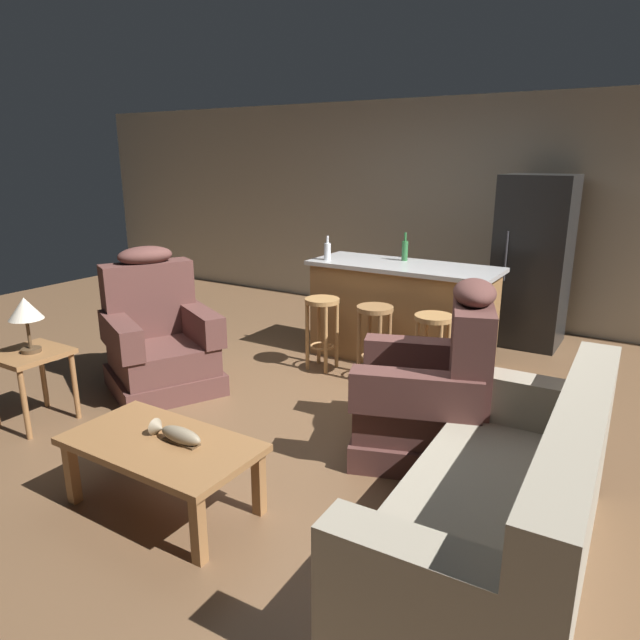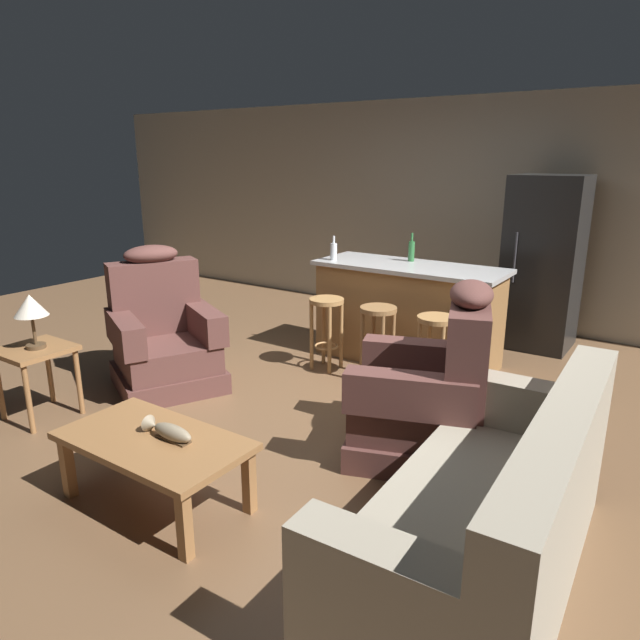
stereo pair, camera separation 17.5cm
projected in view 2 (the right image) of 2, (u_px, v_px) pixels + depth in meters
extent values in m
plane|color=brown|center=(331.00, 408.00, 4.55)|extent=(12.00, 12.00, 0.00)
cube|color=#A89E89|center=(477.00, 212.00, 6.67)|extent=(12.00, 0.05, 2.60)
cube|color=olive|center=(153.00, 441.00, 3.19)|extent=(1.10, 0.60, 0.04)
cube|color=olive|center=(68.00, 467.00, 3.33)|extent=(0.06, 0.06, 0.38)
cube|color=olive|center=(184.00, 526.00, 2.80)|extent=(0.06, 0.06, 0.38)
cube|color=olive|center=(135.00, 435.00, 3.71)|extent=(0.06, 0.06, 0.38)
cube|color=olive|center=(249.00, 481.00, 3.18)|extent=(0.06, 0.06, 0.38)
cube|color=#4C3823|center=(173.00, 439.00, 3.16)|extent=(0.22, 0.07, 0.01)
ellipsoid|color=gray|center=(172.00, 432.00, 3.15)|extent=(0.28, 0.09, 0.09)
cone|color=gray|center=(152.00, 425.00, 3.25)|extent=(0.06, 0.10, 0.10)
cube|color=#9E937F|center=(473.00, 558.00, 2.70)|extent=(0.91, 1.93, 0.20)
cube|color=#9E937F|center=(476.00, 520.00, 2.65)|extent=(0.91, 1.93, 0.22)
cube|color=#9E937F|center=(559.00, 469.00, 2.38)|extent=(0.27, 1.91, 0.52)
cube|color=#9E937F|center=(403.00, 589.00, 1.89)|extent=(0.85, 0.23, 0.28)
cube|color=#9E937F|center=(526.00, 406.00, 3.27)|extent=(0.85, 0.23, 0.28)
cube|color=brown|center=(169.00, 377.00, 4.95)|extent=(1.13, 1.13, 0.18)
cube|color=brown|center=(167.00, 354.00, 4.89)|extent=(1.05, 1.03, 0.24)
cube|color=brown|center=(154.00, 297.00, 5.02)|extent=(0.55, 0.78, 0.64)
ellipsoid|color=brown|center=(151.00, 254.00, 4.91)|extent=(0.44, 0.53, 0.16)
cube|color=brown|center=(203.00, 322.00, 4.96)|extent=(0.79, 0.52, 0.26)
cube|color=brown|center=(125.00, 333.00, 4.65)|extent=(0.79, 0.52, 0.26)
cube|color=brown|center=(415.00, 439.00, 3.86)|extent=(1.07, 1.07, 0.18)
cube|color=brown|center=(416.00, 411.00, 3.80)|extent=(1.00, 0.98, 0.24)
cube|color=brown|center=(467.00, 352.00, 3.61)|extent=(0.48, 0.79, 0.64)
ellipsoid|color=brown|center=(472.00, 294.00, 3.50)|extent=(0.40, 0.52, 0.16)
cube|color=brown|center=(410.00, 395.00, 3.43)|extent=(0.81, 0.44, 0.26)
cube|color=brown|center=(420.00, 359.00, 4.05)|extent=(0.81, 0.44, 0.26)
cube|color=olive|center=(34.00, 350.00, 4.26)|extent=(0.48, 0.48, 0.04)
cylinder|color=olive|center=(29.00, 400.00, 4.07)|extent=(0.04, 0.04, 0.52)
cylinder|color=olive|center=(49.00, 371.00, 4.60)|extent=(0.04, 0.04, 0.52)
cylinder|color=olive|center=(79.00, 382.00, 4.39)|extent=(0.04, 0.04, 0.52)
cylinder|color=#4C3823|center=(36.00, 346.00, 4.24)|extent=(0.14, 0.14, 0.03)
cylinder|color=#4C3823|center=(34.00, 330.00, 4.20)|extent=(0.02, 0.02, 0.22)
cone|color=beige|center=(30.00, 305.00, 4.15)|extent=(0.24, 0.24, 0.16)
cube|color=olive|center=(407.00, 315.00, 5.50)|extent=(1.71, 0.63, 0.91)
cube|color=#B2B2B2|center=(410.00, 267.00, 5.37)|extent=(1.80, 0.70, 0.04)
cylinder|color=#A87A47|center=(327.00, 301.00, 5.22)|extent=(0.32, 0.32, 0.04)
torus|color=#A87A47|center=(326.00, 346.00, 5.34)|extent=(0.23, 0.23, 0.02)
cylinder|color=#A87A47|center=(312.00, 337.00, 5.29)|extent=(0.04, 0.04, 0.64)
cylinder|color=#A87A47|center=(330.00, 341.00, 5.18)|extent=(0.04, 0.04, 0.64)
cylinder|color=#A87A47|center=(324.00, 332.00, 5.45)|extent=(0.04, 0.04, 0.64)
cylinder|color=#A87A47|center=(341.00, 335.00, 5.34)|extent=(0.04, 0.04, 0.64)
cylinder|color=olive|center=(378.00, 309.00, 4.93)|extent=(0.32, 0.32, 0.04)
torus|color=olive|center=(377.00, 357.00, 5.05)|extent=(0.23, 0.23, 0.02)
cylinder|color=olive|center=(362.00, 347.00, 5.00)|extent=(0.04, 0.04, 0.64)
cylinder|color=olive|center=(382.00, 352.00, 4.89)|extent=(0.04, 0.04, 0.64)
cylinder|color=olive|center=(373.00, 341.00, 5.16)|extent=(0.04, 0.04, 0.64)
cylinder|color=olive|center=(393.00, 345.00, 5.05)|extent=(0.04, 0.04, 0.64)
cylinder|color=#A87A47|center=(437.00, 319.00, 4.64)|extent=(0.32, 0.32, 0.04)
torus|color=#A87A47|center=(434.00, 369.00, 4.76)|extent=(0.23, 0.23, 0.02)
cylinder|color=#A87A47|center=(418.00, 359.00, 4.71)|extent=(0.04, 0.04, 0.64)
cylinder|color=#A87A47|center=(441.00, 364.00, 4.60)|extent=(0.04, 0.04, 0.64)
cylinder|color=#A87A47|center=(428.00, 353.00, 4.86)|extent=(0.04, 0.04, 0.64)
cylinder|color=#A87A47|center=(451.00, 357.00, 4.76)|extent=(0.04, 0.04, 0.64)
cube|color=black|center=(543.00, 263.00, 5.83)|extent=(0.70, 0.66, 1.76)
cylinder|color=#333338|center=(515.00, 258.00, 5.63)|extent=(0.02, 0.02, 0.50)
cylinder|color=silver|center=(334.00, 252.00, 5.59)|extent=(0.07, 0.07, 0.17)
cylinder|color=silver|center=(334.00, 240.00, 5.55)|extent=(0.02, 0.02, 0.07)
cylinder|color=#2D6B38|center=(411.00, 251.00, 5.52)|extent=(0.06, 0.06, 0.19)
cylinder|color=#2D6B38|center=(412.00, 237.00, 5.48)|extent=(0.02, 0.02, 0.08)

